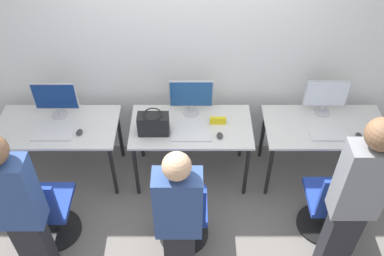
{
  "coord_description": "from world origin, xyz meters",
  "views": [
    {
      "loc": [
        0.01,
        -2.79,
        3.61
      ],
      "look_at": [
        0.0,
        0.13,
        0.87
      ],
      "focal_mm": 40.0,
      "sensor_mm": 36.0,
      "label": 1
    }
  ],
  "objects_px": {
    "keyboard_left": "(54,135)",
    "office_chair_right": "(331,207)",
    "keyboard_right": "(331,135)",
    "person_center": "(179,220)",
    "monitor_right": "(327,96)",
    "mouse_right": "(360,136)",
    "monitor_left": "(56,98)",
    "mouse_center": "(221,136)",
    "office_chair_center": "(184,215)",
    "person_right": "(356,198)",
    "handbag": "(154,124)",
    "keyboard_center": "(192,136)",
    "monitor_center": "(192,96)",
    "person_left": "(20,209)",
    "office_chair_left": "(48,212)",
    "mouse_left": "(80,132)"
  },
  "relations": [
    {
      "from": "keyboard_left",
      "to": "office_chair_right",
      "type": "height_order",
      "value": "office_chair_right"
    },
    {
      "from": "keyboard_right",
      "to": "person_center",
      "type": "bearing_deg",
      "value": -143.65
    },
    {
      "from": "monitor_right",
      "to": "mouse_right",
      "type": "distance_m",
      "value": 0.5
    },
    {
      "from": "monitor_left",
      "to": "mouse_center",
      "type": "bearing_deg",
      "value": -11.17
    },
    {
      "from": "mouse_center",
      "to": "office_chair_right",
      "type": "xyz_separation_m",
      "value": [
        1.01,
        -0.58,
        -0.35
      ]
    },
    {
      "from": "office_chair_center",
      "to": "person_right",
      "type": "relative_size",
      "value": 0.52
    },
    {
      "from": "office_chair_center",
      "to": "handbag",
      "type": "relative_size",
      "value": 3.06
    },
    {
      "from": "person_center",
      "to": "handbag",
      "type": "bearing_deg",
      "value": 103.67
    },
    {
      "from": "person_right",
      "to": "office_chair_right",
      "type": "bearing_deg",
      "value": 85.75
    },
    {
      "from": "office_chair_center",
      "to": "mouse_center",
      "type": "bearing_deg",
      "value": 62.66
    },
    {
      "from": "person_center",
      "to": "keyboard_right",
      "type": "height_order",
      "value": "person_center"
    },
    {
      "from": "monitor_left",
      "to": "keyboard_center",
      "type": "height_order",
      "value": "monitor_left"
    },
    {
      "from": "keyboard_left",
      "to": "monitor_center",
      "type": "relative_size",
      "value": 0.88
    },
    {
      "from": "person_left",
      "to": "mouse_center",
      "type": "bearing_deg",
      "value": 32.43
    },
    {
      "from": "office_chair_center",
      "to": "office_chair_left",
      "type": "bearing_deg",
      "value": 178.35
    },
    {
      "from": "mouse_right",
      "to": "mouse_left",
      "type": "bearing_deg",
      "value": 178.97
    },
    {
      "from": "monitor_center",
      "to": "keyboard_center",
      "type": "height_order",
      "value": "monitor_center"
    },
    {
      "from": "monitor_left",
      "to": "person_left",
      "type": "xyz_separation_m",
      "value": [
        0.03,
        -1.33,
        -0.01
      ]
    },
    {
      "from": "keyboard_center",
      "to": "keyboard_right",
      "type": "relative_size",
      "value": 1.0
    },
    {
      "from": "person_left",
      "to": "keyboard_center",
      "type": "distance_m",
      "value": 1.67
    },
    {
      "from": "mouse_right",
      "to": "office_chair_right",
      "type": "xyz_separation_m",
      "value": [
        -0.33,
        -0.57,
        -0.35
      ]
    },
    {
      "from": "monitor_right",
      "to": "monitor_center",
      "type": "bearing_deg",
      "value": -179.79
    },
    {
      "from": "keyboard_left",
      "to": "keyboard_center",
      "type": "distance_m",
      "value": 1.34
    },
    {
      "from": "keyboard_center",
      "to": "monitor_right",
      "type": "bearing_deg",
      "value": 14.88
    },
    {
      "from": "person_left",
      "to": "office_chair_center",
      "type": "distance_m",
      "value": 1.39
    },
    {
      "from": "mouse_left",
      "to": "keyboard_center",
      "type": "distance_m",
      "value": 1.09
    },
    {
      "from": "person_center",
      "to": "mouse_center",
      "type": "bearing_deg",
      "value": 70.43
    },
    {
      "from": "office_chair_left",
      "to": "handbag",
      "type": "xyz_separation_m",
      "value": [
        0.95,
        0.7,
        0.45
      ]
    },
    {
      "from": "monitor_left",
      "to": "keyboard_right",
      "type": "distance_m",
      "value": 2.71
    },
    {
      "from": "keyboard_center",
      "to": "person_right",
      "type": "distance_m",
      "value": 1.6
    },
    {
      "from": "person_center",
      "to": "person_right",
      "type": "height_order",
      "value": "person_right"
    },
    {
      "from": "monitor_center",
      "to": "office_chair_right",
      "type": "height_order",
      "value": "monitor_center"
    },
    {
      "from": "keyboard_right",
      "to": "person_right",
      "type": "height_order",
      "value": "person_right"
    },
    {
      "from": "person_center",
      "to": "person_right",
      "type": "distance_m",
      "value": 1.36
    },
    {
      "from": "mouse_center",
      "to": "office_chair_left",
      "type": "bearing_deg",
      "value": -158.04
    },
    {
      "from": "office_chair_right",
      "to": "person_right",
      "type": "bearing_deg",
      "value": -94.25
    },
    {
      "from": "mouse_center",
      "to": "person_left",
      "type": "bearing_deg",
      "value": -147.57
    },
    {
      "from": "keyboard_right",
      "to": "handbag",
      "type": "distance_m",
      "value": 1.71
    },
    {
      "from": "person_left",
      "to": "monitor_right",
      "type": "relative_size",
      "value": 3.84
    },
    {
      "from": "office_chair_center",
      "to": "mouse_right",
      "type": "relative_size",
      "value": 10.21
    },
    {
      "from": "keyboard_right",
      "to": "person_left",
      "type": "bearing_deg",
      "value": -158.93
    },
    {
      "from": "office_chair_right",
      "to": "person_right",
      "type": "distance_m",
      "value": 0.7
    },
    {
      "from": "monitor_right",
      "to": "mouse_right",
      "type": "height_order",
      "value": "monitor_right"
    },
    {
      "from": "mouse_left",
      "to": "office_chair_center",
      "type": "relative_size",
      "value": 0.1
    },
    {
      "from": "mouse_right",
      "to": "office_chair_right",
      "type": "height_order",
      "value": "office_chair_right"
    },
    {
      "from": "mouse_center",
      "to": "handbag",
      "type": "xyz_separation_m",
      "value": [
        -0.64,
        0.06,
        0.1
      ]
    },
    {
      "from": "person_left",
      "to": "person_center",
      "type": "xyz_separation_m",
      "value": [
        1.22,
        -0.04,
        -0.08
      ]
    },
    {
      "from": "person_left",
      "to": "handbag",
      "type": "distance_m",
      "value": 1.43
    },
    {
      "from": "handbag",
      "to": "person_right",
      "type": "bearing_deg",
      "value": -31.7
    },
    {
      "from": "keyboard_center",
      "to": "office_chair_left",
      "type": "bearing_deg",
      "value": -153.78
    }
  ]
}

